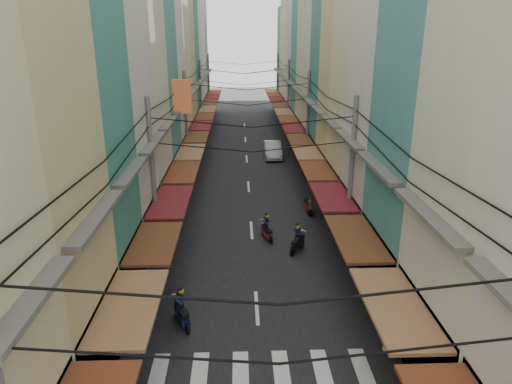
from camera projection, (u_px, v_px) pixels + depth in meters
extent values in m
plane|color=slate|center=(255.00, 283.00, 21.10)|extent=(160.00, 160.00, 0.00)
cube|color=black|center=(247.00, 165.00, 39.96)|extent=(10.00, 80.00, 0.02)
cube|color=slate|center=(173.00, 165.00, 39.73)|extent=(3.00, 80.00, 0.06)
cube|color=slate|center=(321.00, 164.00, 40.18)|extent=(3.00, 80.00, 0.06)
cube|color=silver|center=(157.00, 377.00, 15.31)|extent=(0.55, 2.40, 0.01)
cube|color=silver|center=(199.00, 376.00, 15.36)|extent=(0.55, 2.40, 0.01)
cube|color=silver|center=(241.00, 375.00, 15.41)|extent=(0.55, 2.40, 0.01)
cube|color=silver|center=(282.00, 374.00, 15.46)|extent=(0.55, 2.40, 0.01)
cube|color=silver|center=(323.00, 373.00, 15.51)|extent=(0.55, 2.40, 0.01)
cube|color=silver|center=(364.00, 372.00, 15.55)|extent=(0.55, 2.40, 0.01)
cube|color=#595651|center=(24.00, 311.00, 8.60)|extent=(0.50, 4.24, 0.15)
cube|color=black|center=(86.00, 345.00, 14.46)|extent=(1.20, 4.52, 3.20)
cube|color=#8E6140|center=(129.00, 306.00, 14.05)|extent=(1.80, 4.33, 0.12)
cube|color=#595651|center=(97.00, 216.00, 13.04)|extent=(0.50, 4.23, 0.15)
cube|color=#387C6F|center=(29.00, 73.00, 15.97)|extent=(6.00, 4.30, 19.25)
cube|color=black|center=(120.00, 274.00, 18.71)|extent=(1.20, 4.13, 3.20)
cube|color=brown|center=(155.00, 243.00, 18.30)|extent=(1.80, 3.96, 0.12)
cube|color=#595651|center=(132.00, 171.00, 17.29)|extent=(0.50, 3.87, 0.15)
cube|color=beige|center=(72.00, 45.00, 20.15)|extent=(6.00, 5.14, 20.93)
cube|color=black|center=(143.00, 228.00, 23.16)|extent=(1.20, 4.94, 3.20)
cube|color=maroon|center=(171.00, 202.00, 22.75)|extent=(1.80, 4.73, 0.12)
cube|color=#595651|center=(153.00, 143.00, 21.74)|extent=(0.50, 4.63, 0.15)
cube|color=beige|center=(107.00, 75.00, 25.49)|extent=(6.00, 4.95, 17.43)
cube|color=black|center=(159.00, 194.00, 27.92)|extent=(1.20, 4.75, 3.20)
cube|color=brown|center=(183.00, 172.00, 27.51)|extent=(1.80, 4.56, 0.12)
cube|color=#595651|center=(169.00, 123.00, 26.50)|extent=(0.50, 4.46, 0.15)
cube|color=teal|center=(128.00, 77.00, 30.36)|extent=(6.00, 4.99, 16.32)
cube|color=black|center=(171.00, 171.00, 32.61)|extent=(1.20, 4.80, 3.20)
cube|color=#8E6140|center=(191.00, 152.00, 32.20)|extent=(1.80, 4.60, 0.12)
cube|color=#595651|center=(179.00, 109.00, 31.19)|extent=(0.50, 4.50, 0.15)
cube|color=beige|center=(139.00, 26.00, 33.82)|extent=(6.00, 4.65, 22.87)
cube|color=black|center=(179.00, 154.00, 37.16)|extent=(1.20, 4.46, 3.20)
cube|color=brown|center=(197.00, 137.00, 36.75)|extent=(1.80, 4.27, 0.12)
cube|color=#595651|center=(187.00, 100.00, 35.73)|extent=(0.50, 4.18, 0.15)
cube|color=beige|center=(152.00, 41.00, 38.70)|extent=(6.00, 4.89, 20.58)
cube|color=black|center=(185.00, 141.00, 41.66)|extent=(1.20, 4.70, 3.20)
cube|color=maroon|center=(201.00, 126.00, 41.25)|extent=(1.80, 4.50, 0.12)
cube|color=#595651|center=(192.00, 92.00, 40.23)|extent=(0.50, 4.40, 0.15)
cube|color=tan|center=(161.00, 52.00, 43.49)|extent=(6.00, 4.52, 18.44)
cube|color=black|center=(190.00, 131.00, 46.10)|extent=(1.20, 4.34, 3.20)
cube|color=brown|center=(205.00, 117.00, 45.69)|extent=(1.80, 4.16, 0.12)
cube|color=#595651|center=(197.00, 86.00, 44.67)|extent=(0.50, 4.07, 0.15)
cube|color=#387C6F|center=(168.00, 39.00, 47.71)|extent=(6.00, 5.20, 20.63)
cube|color=black|center=(195.00, 122.00, 50.68)|extent=(1.20, 4.99, 3.20)
cube|color=#8E6140|center=(208.00, 109.00, 50.27)|extent=(1.80, 4.78, 0.12)
cube|color=#595651|center=(201.00, 81.00, 49.25)|extent=(0.50, 4.68, 0.15)
cube|color=beige|center=(174.00, 24.00, 51.99)|extent=(6.00, 4.94, 23.70)
cube|color=black|center=(198.00, 114.00, 55.46)|extent=(1.20, 4.74, 3.20)
cube|color=brown|center=(210.00, 102.00, 55.05)|extent=(1.80, 4.55, 0.12)
cube|color=#595651|center=(204.00, 77.00, 54.03)|extent=(0.50, 4.45, 0.15)
cube|color=beige|center=(179.00, 36.00, 57.08)|extent=(6.00, 4.96, 21.12)
cube|color=black|center=(202.00, 108.00, 60.12)|extent=(1.20, 4.76, 3.20)
cube|color=maroon|center=(213.00, 97.00, 59.71)|extent=(1.80, 4.56, 0.12)
cube|color=#595651|center=(207.00, 73.00, 58.70)|extent=(0.50, 4.46, 0.15)
cube|color=teal|center=(184.00, 41.00, 62.00)|extent=(6.00, 5.04, 19.90)
cube|color=black|center=(204.00, 102.00, 64.84)|extent=(1.20, 4.84, 3.20)
cube|color=brown|center=(214.00, 92.00, 64.43)|extent=(1.80, 4.64, 0.12)
cube|color=#595651|center=(209.00, 70.00, 63.41)|extent=(0.50, 4.54, 0.15)
cube|color=#4E2312|center=(182.00, 97.00, 29.95)|extent=(1.20, 0.40, 2.20)
cube|color=black|center=(437.00, 342.00, 14.59)|extent=(1.20, 4.78, 3.20)
cube|color=#8E6140|center=(395.00, 306.00, 14.07)|extent=(1.80, 4.58, 0.12)
cube|color=#595651|center=(428.00, 216.00, 13.10)|extent=(0.50, 4.48, 0.15)
cube|color=teal|center=(465.00, 127.00, 17.43)|extent=(6.00, 5.03, 15.08)
cube|color=black|center=(388.00, 267.00, 19.31)|extent=(1.20, 4.83, 3.20)
cube|color=brown|center=(356.00, 237.00, 18.79)|extent=(1.80, 4.63, 0.12)
cube|color=#595651|center=(378.00, 167.00, 17.82)|extent=(0.50, 4.53, 0.15)
cube|color=beige|center=(426.00, 36.00, 20.97)|extent=(6.00, 4.79, 21.66)
cube|color=black|center=(359.00, 221.00, 23.94)|extent=(1.20, 4.60, 3.20)
cube|color=maroon|center=(332.00, 197.00, 23.42)|extent=(1.80, 4.41, 0.12)
cube|color=#595651|center=(349.00, 139.00, 22.45)|extent=(0.50, 4.31, 0.15)
cube|color=beige|center=(393.00, 44.00, 25.52)|extent=(6.00, 4.52, 20.74)
cube|color=black|center=(340.00, 192.00, 28.33)|extent=(1.20, 4.34, 3.20)
cube|color=brown|center=(317.00, 171.00, 27.82)|extent=(1.80, 4.16, 0.12)
cube|color=#595651|center=(331.00, 122.00, 26.85)|extent=(0.50, 4.07, 0.15)
cube|color=tan|center=(367.00, 94.00, 30.69)|extent=(6.00, 4.12, 14.13)
cube|color=black|center=(328.00, 172.00, 32.41)|extent=(1.20, 3.96, 3.20)
cube|color=#8E6140|center=(307.00, 153.00, 31.89)|extent=(1.80, 3.79, 0.12)
cube|color=#595651|center=(319.00, 110.00, 30.92)|extent=(0.50, 3.71, 0.15)
cube|color=#387C6F|center=(354.00, 63.00, 34.12)|extent=(6.00, 4.40, 17.68)
cube|color=black|center=(318.00, 157.00, 36.43)|extent=(1.20, 4.23, 3.20)
cube|color=brown|center=(300.00, 140.00, 35.92)|extent=(1.80, 4.05, 0.12)
cube|color=#595651|center=(309.00, 101.00, 34.95)|extent=(0.50, 3.96, 0.15)
cube|color=beige|center=(343.00, 28.00, 37.57)|extent=(6.00, 4.64, 22.59)
cube|color=black|center=(309.00, 144.00, 40.69)|extent=(1.20, 4.45, 3.20)
cube|color=maroon|center=(293.00, 128.00, 40.18)|extent=(1.80, 4.26, 0.12)
cube|color=#595651|center=(302.00, 94.00, 39.21)|extent=(0.50, 4.17, 0.15)
cube|color=beige|center=(332.00, 37.00, 41.87)|extent=(6.00, 4.00, 21.25)
cube|color=black|center=(303.00, 134.00, 44.77)|extent=(1.20, 3.84, 3.20)
cube|color=brown|center=(288.00, 119.00, 44.25)|extent=(1.80, 3.68, 0.12)
cube|color=#595651|center=(296.00, 88.00, 43.28)|extent=(0.50, 3.60, 0.15)
cube|color=teal|center=(324.00, 31.00, 45.94)|extent=(6.00, 5.01, 22.33)
cube|color=black|center=(297.00, 125.00, 49.02)|extent=(1.20, 4.81, 3.20)
cube|color=#8E6140|center=(284.00, 112.00, 48.50)|extent=(1.80, 4.61, 0.12)
cube|color=#595651|center=(290.00, 83.00, 47.53)|extent=(0.50, 4.51, 0.15)
cube|color=beige|center=(315.00, 43.00, 51.09)|extent=(6.00, 5.00, 19.71)
cube|color=black|center=(292.00, 117.00, 53.73)|extent=(1.20, 4.80, 3.20)
cube|color=brown|center=(280.00, 105.00, 53.22)|extent=(1.80, 4.60, 0.12)
cube|color=#595651|center=(286.00, 78.00, 52.25)|extent=(0.50, 4.50, 0.15)
cube|color=beige|center=(309.00, 54.00, 55.95)|extent=(6.00, 4.32, 16.86)
cube|color=black|center=(288.00, 110.00, 58.13)|extent=(1.20, 4.15, 3.20)
cube|color=maroon|center=(276.00, 99.00, 57.61)|extent=(1.80, 3.97, 0.12)
cube|color=#595651|center=(282.00, 75.00, 56.64)|extent=(0.50, 3.89, 0.15)
cube|color=tan|center=(304.00, 41.00, 59.52)|extent=(6.00, 4.33, 19.96)
cube|color=black|center=(285.00, 105.00, 62.21)|extent=(1.20, 4.16, 3.20)
cube|color=brown|center=(274.00, 95.00, 61.69)|extent=(1.80, 3.99, 0.12)
cube|color=#595651|center=(279.00, 72.00, 60.72)|extent=(0.50, 3.90, 0.15)
cube|color=#387C6F|center=(299.00, 61.00, 64.79)|extent=(6.00, 4.88, 14.34)
cube|color=black|center=(282.00, 100.00, 66.55)|extent=(1.20, 4.68, 3.20)
cube|color=#8E6140|center=(272.00, 91.00, 66.04)|extent=(1.80, 4.49, 0.12)
cube|color=#595651|center=(276.00, 69.00, 65.07)|extent=(0.50, 4.39, 0.15)
cylinder|color=slate|center=(153.00, 180.00, 22.40)|extent=(0.26, 0.26, 8.20)
cylinder|color=slate|center=(351.00, 178.00, 22.75)|extent=(0.26, 0.26, 8.20)
cylinder|color=slate|center=(186.00, 123.00, 36.55)|extent=(0.26, 0.26, 8.20)
cylinder|color=slate|center=(308.00, 122.00, 36.89)|extent=(0.26, 0.26, 8.20)
cylinder|color=slate|center=(201.00, 98.00, 50.70)|extent=(0.26, 0.26, 8.20)
cylinder|color=slate|center=(288.00, 98.00, 51.04)|extent=(0.26, 0.26, 8.20)
cylinder|color=slate|center=(209.00, 84.00, 64.84)|extent=(0.26, 0.26, 8.20)
cylinder|color=slate|center=(277.00, 83.00, 65.19)|extent=(0.26, 0.26, 8.20)
imported|color=#B9B9BE|center=(272.00, 157.00, 42.47)|extent=(5.09, 2.00, 1.79)
imported|color=black|center=(395.00, 253.00, 24.00)|extent=(1.84, 0.92, 1.21)
cylinder|color=black|center=(184.00, 311.00, 18.60)|extent=(0.10, 0.49, 0.49)
cylinder|color=black|center=(181.00, 329.00, 17.44)|extent=(0.10, 0.49, 0.49)
cube|color=#121946|center=(182.00, 316.00, 17.97)|extent=(0.32, 1.09, 0.27)
cube|color=black|center=(181.00, 314.00, 17.65)|extent=(0.30, 0.52, 0.17)
cube|color=#121946|center=(184.00, 304.00, 18.39)|extent=(0.29, 0.27, 0.52)
imported|color=#1E2146|center=(182.00, 314.00, 17.93)|extent=(0.50, 0.36, 1.26)
sphere|color=#C48517|center=(181.00, 293.00, 17.61)|extent=(0.27, 0.27, 0.27)
cylinder|color=black|center=(296.00, 243.00, 24.61)|extent=(0.09, 0.47, 0.47)
cylinder|color=black|center=(299.00, 253.00, 23.51)|extent=(0.09, 0.47, 0.47)
cube|color=black|center=(297.00, 245.00, 24.01)|extent=(0.30, 1.03, 0.25)
cube|color=black|center=(298.00, 243.00, 23.71)|extent=(0.29, 0.49, 0.16)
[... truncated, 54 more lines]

